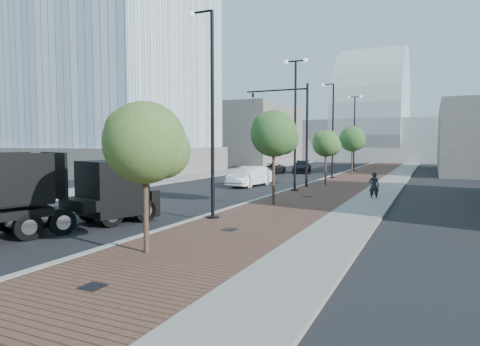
% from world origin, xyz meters
% --- Properties ---
extents(sidewalk, '(7.00, 140.00, 0.12)m').
position_xyz_m(sidewalk, '(3.50, 40.00, 0.06)').
color(sidewalk, '#4C2D23').
rests_on(sidewalk, ground).
extents(concrete_strip, '(2.40, 140.00, 0.13)m').
position_xyz_m(concrete_strip, '(6.20, 40.00, 0.07)').
color(concrete_strip, slate).
rests_on(concrete_strip, ground).
extents(curb, '(0.30, 140.00, 0.14)m').
position_xyz_m(curb, '(0.00, 40.00, 0.07)').
color(curb, gray).
rests_on(curb, ground).
extents(west_sidewalk, '(4.00, 140.00, 0.12)m').
position_xyz_m(west_sidewalk, '(-13.00, 40.00, 0.06)').
color(west_sidewalk, slate).
rests_on(west_sidewalk, ground).
extents(dump_truck, '(6.30, 13.32, 3.08)m').
position_xyz_m(dump_truck, '(-4.17, 4.63, 1.30)').
color(dump_truck, black).
rests_on(dump_truck, ground).
extents(white_sedan, '(2.24, 5.02, 1.60)m').
position_xyz_m(white_sedan, '(-3.88, 24.37, 0.80)').
color(white_sedan, white).
rests_on(white_sedan, ground).
extents(dark_car_mid, '(2.37, 4.52, 1.21)m').
position_xyz_m(dark_car_mid, '(-7.24, 37.94, 0.61)').
color(dark_car_mid, black).
rests_on(dark_car_mid, ground).
extents(dark_car_far, '(3.04, 5.25, 1.43)m').
position_xyz_m(dark_car_far, '(-4.62, 41.46, 0.72)').
color(dark_car_far, black).
rests_on(dark_car_far, ground).
extents(pedestrian, '(0.64, 0.44, 1.69)m').
position_xyz_m(pedestrian, '(6.20, 20.12, 0.84)').
color(pedestrian, black).
rests_on(pedestrian, ground).
extents(streetlight_1, '(1.44, 0.56, 9.21)m').
position_xyz_m(streetlight_1, '(0.49, 10.00, 4.34)').
color(streetlight_1, black).
rests_on(streetlight_1, ground).
extents(streetlight_2, '(1.72, 0.56, 9.28)m').
position_xyz_m(streetlight_2, '(0.60, 22.00, 4.82)').
color(streetlight_2, black).
rests_on(streetlight_2, ground).
extents(streetlight_3, '(1.44, 0.56, 9.21)m').
position_xyz_m(streetlight_3, '(0.49, 34.00, 4.34)').
color(streetlight_3, black).
rests_on(streetlight_3, ground).
extents(streetlight_4, '(1.72, 0.56, 9.28)m').
position_xyz_m(streetlight_4, '(0.60, 46.00, 4.82)').
color(streetlight_4, black).
rests_on(streetlight_4, ground).
extents(traffic_mast, '(5.09, 0.20, 8.00)m').
position_xyz_m(traffic_mast, '(-0.30, 25.00, 4.98)').
color(traffic_mast, black).
rests_on(traffic_mast, ground).
extents(tree_0, '(2.49, 2.46, 4.66)m').
position_xyz_m(tree_0, '(1.65, 4.02, 3.42)').
color(tree_0, '#382619').
rests_on(tree_0, ground).
extents(tree_1, '(2.54, 2.51, 5.21)m').
position_xyz_m(tree_1, '(1.65, 15.02, 3.93)').
color(tree_1, '#382619').
rests_on(tree_1, ground).
extents(tree_2, '(2.25, 2.17, 4.54)m').
position_xyz_m(tree_2, '(1.65, 27.02, 3.44)').
color(tree_2, '#382619').
rests_on(tree_2, ground).
extents(tree_3, '(2.70, 2.70, 5.30)m').
position_xyz_m(tree_3, '(1.65, 39.02, 3.94)').
color(tree_3, '#382619').
rests_on(tree_3, ground).
extents(tower_podium, '(19.00, 19.00, 3.00)m').
position_xyz_m(tower_podium, '(-24.00, 32.00, 1.50)').
color(tower_podium, '#625D58').
rests_on(tower_podium, ground).
extents(convention_center, '(50.00, 30.00, 50.00)m').
position_xyz_m(convention_center, '(-2.00, 85.00, 6.00)').
color(convention_center, '#9BA0A5').
rests_on(convention_center, ground).
extents(commercial_block_nw, '(14.00, 20.00, 10.00)m').
position_xyz_m(commercial_block_nw, '(-20.00, 60.00, 5.00)').
color(commercial_block_nw, slate).
rests_on(commercial_block_nw, ground).
extents(utility_cover_0, '(0.50, 0.50, 0.02)m').
position_xyz_m(utility_cover_0, '(2.40, 1.00, 0.13)').
color(utility_cover_0, black).
rests_on(utility_cover_0, sidewalk).
extents(utility_cover_1, '(0.50, 0.50, 0.02)m').
position_xyz_m(utility_cover_1, '(2.40, 8.00, 0.13)').
color(utility_cover_1, black).
rests_on(utility_cover_1, sidewalk).
extents(utility_cover_2, '(0.50, 0.50, 0.02)m').
position_xyz_m(utility_cover_2, '(2.40, 19.00, 0.13)').
color(utility_cover_2, black).
rests_on(utility_cover_2, sidewalk).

